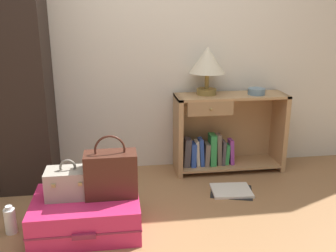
{
  "coord_description": "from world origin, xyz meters",
  "views": [
    {
      "loc": [
        -0.24,
        -1.84,
        1.39
      ],
      "look_at": [
        0.15,
        0.9,
        0.55
      ],
      "focal_mm": 40.42,
      "sensor_mm": 36.0,
      "label": 1
    }
  ],
  "objects_px": {
    "suitcase_large": "(87,213)",
    "bottle": "(10,221)",
    "table_lamp": "(207,62)",
    "bookshelf": "(224,134)",
    "handbag": "(111,174)",
    "open_book_on_floor": "(231,191)",
    "train_case": "(69,183)",
    "bowl": "(257,91)"
  },
  "relations": [
    {
      "from": "suitcase_large",
      "to": "bottle",
      "type": "height_order",
      "value": "suitcase_large"
    },
    {
      "from": "table_lamp",
      "to": "bottle",
      "type": "bearing_deg",
      "value": -150.42
    },
    {
      "from": "suitcase_large",
      "to": "bookshelf",
      "type": "bearing_deg",
      "value": 36.08
    },
    {
      "from": "handbag",
      "to": "open_book_on_floor",
      "type": "distance_m",
      "value": 1.08
    },
    {
      "from": "train_case",
      "to": "handbag",
      "type": "xyz_separation_m",
      "value": [
        0.27,
        -0.02,
        0.06
      ]
    },
    {
      "from": "handbag",
      "to": "open_book_on_floor",
      "type": "relative_size",
      "value": 1.05
    },
    {
      "from": "handbag",
      "to": "open_book_on_floor",
      "type": "bearing_deg",
      "value": 21.72
    },
    {
      "from": "bookshelf",
      "to": "handbag",
      "type": "relative_size",
      "value": 2.35
    },
    {
      "from": "suitcase_large",
      "to": "open_book_on_floor",
      "type": "xyz_separation_m",
      "value": [
        1.11,
        0.39,
        -0.11
      ]
    },
    {
      "from": "bookshelf",
      "to": "handbag",
      "type": "xyz_separation_m",
      "value": [
        -1.0,
        -0.84,
        0.05
      ]
    },
    {
      "from": "bowl",
      "to": "handbag",
      "type": "relative_size",
      "value": 0.36
    },
    {
      "from": "bookshelf",
      "to": "table_lamp",
      "type": "bearing_deg",
      "value": 172.34
    },
    {
      "from": "bowl",
      "to": "train_case",
      "type": "height_order",
      "value": "bowl"
    },
    {
      "from": "train_case",
      "to": "bottle",
      "type": "height_order",
      "value": "train_case"
    },
    {
      "from": "train_case",
      "to": "handbag",
      "type": "height_order",
      "value": "handbag"
    },
    {
      "from": "suitcase_large",
      "to": "handbag",
      "type": "xyz_separation_m",
      "value": [
        0.17,
        0.01,
        0.27
      ]
    },
    {
      "from": "bookshelf",
      "to": "bowl",
      "type": "xyz_separation_m",
      "value": [
        0.26,
        -0.04,
        0.39
      ]
    },
    {
      "from": "suitcase_large",
      "to": "bottle",
      "type": "xyz_separation_m",
      "value": [
        -0.49,
        0.03,
        -0.03
      ]
    },
    {
      "from": "bookshelf",
      "to": "suitcase_large",
      "type": "bearing_deg",
      "value": -143.92
    },
    {
      "from": "suitcase_large",
      "to": "open_book_on_floor",
      "type": "height_order",
      "value": "suitcase_large"
    },
    {
      "from": "bookshelf",
      "to": "suitcase_large",
      "type": "xyz_separation_m",
      "value": [
        -1.17,
        -0.85,
        -0.22
      ]
    },
    {
      "from": "suitcase_large",
      "to": "handbag",
      "type": "height_order",
      "value": "handbag"
    },
    {
      "from": "suitcase_large",
      "to": "open_book_on_floor",
      "type": "bearing_deg",
      "value": 19.29
    },
    {
      "from": "suitcase_large",
      "to": "open_book_on_floor",
      "type": "distance_m",
      "value": 1.18
    },
    {
      "from": "bookshelf",
      "to": "suitcase_large",
      "type": "distance_m",
      "value": 1.46
    },
    {
      "from": "train_case",
      "to": "table_lamp",
      "type": "bearing_deg",
      "value": 37.11
    },
    {
      "from": "table_lamp",
      "to": "handbag",
      "type": "distance_m",
      "value": 1.34
    },
    {
      "from": "bookshelf",
      "to": "table_lamp",
      "type": "relative_size",
      "value": 2.38
    },
    {
      "from": "table_lamp",
      "to": "bowl",
      "type": "bearing_deg",
      "value": -8.55
    },
    {
      "from": "suitcase_large",
      "to": "bottle",
      "type": "relative_size",
      "value": 3.59
    },
    {
      "from": "table_lamp",
      "to": "suitcase_large",
      "type": "relative_size",
      "value": 0.59
    },
    {
      "from": "train_case",
      "to": "bowl",
      "type": "bearing_deg",
      "value": 26.71
    },
    {
      "from": "bowl",
      "to": "table_lamp",
      "type": "bearing_deg",
      "value": 171.45
    },
    {
      "from": "bottle",
      "to": "bowl",
      "type": "bearing_deg",
      "value": 22.17
    },
    {
      "from": "open_book_on_floor",
      "to": "handbag",
      "type": "bearing_deg",
      "value": -158.28
    },
    {
      "from": "bookshelf",
      "to": "handbag",
      "type": "distance_m",
      "value": 1.3
    },
    {
      "from": "table_lamp",
      "to": "bottle",
      "type": "xyz_separation_m",
      "value": [
        -1.49,
        -0.85,
        -0.89
      ]
    },
    {
      "from": "suitcase_large",
      "to": "train_case",
      "type": "xyz_separation_m",
      "value": [
        -0.1,
        0.04,
        0.21
      ]
    },
    {
      "from": "handbag",
      "to": "bowl",
      "type": "bearing_deg",
      "value": 32.19
    },
    {
      "from": "bowl",
      "to": "train_case",
      "type": "distance_m",
      "value": 1.76
    },
    {
      "from": "bowl",
      "to": "suitcase_large",
      "type": "bearing_deg",
      "value": -150.55
    },
    {
      "from": "train_case",
      "to": "bottle",
      "type": "relative_size",
      "value": 1.51
    }
  ]
}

